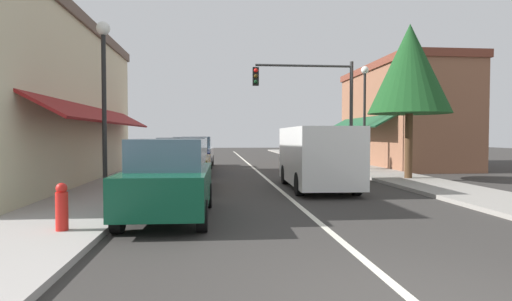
{
  "coord_description": "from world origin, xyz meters",
  "views": [
    {
      "loc": [
        -2.2,
        -4.09,
        1.85
      ],
      "look_at": [
        -0.26,
        15.45,
        1.14
      ],
      "focal_mm": 29.51,
      "sensor_mm": 36.0,
      "label": 1
    }
  ],
  "objects": [
    {
      "name": "ground_plane",
      "position": [
        0.0,
        18.0,
        0.0
      ],
      "size": [
        80.0,
        80.0,
        0.0
      ],
      "primitive_type": "plane",
      "color": "#33302D"
    },
    {
      "name": "sidewalk_left",
      "position": [
        -5.5,
        18.0,
        0.06
      ],
      "size": [
        2.6,
        56.0,
        0.12
      ],
      "primitive_type": "cube",
      "color": "#A39E99",
      "rests_on": "ground"
    },
    {
      "name": "sidewalk_right",
      "position": [
        5.5,
        18.0,
        0.06
      ],
      "size": [
        2.6,
        56.0,
        0.12
      ],
      "primitive_type": "cube",
      "color": "gray",
      "rests_on": "ground"
    },
    {
      "name": "lane_center_stripe",
      "position": [
        0.0,
        18.0,
        0.0
      ],
      "size": [
        0.14,
        52.0,
        0.01
      ],
      "primitive_type": "cube",
      "color": "silver",
      "rests_on": "ground"
    },
    {
      "name": "storefront_left_block",
      "position": [
        -9.66,
        12.0,
        3.08
      ],
      "size": [
        7.04,
        14.2,
        6.16
      ],
      "color": "beige",
      "rests_on": "ground"
    },
    {
      "name": "storefront_right_block",
      "position": [
        8.88,
        20.0,
        3.0
      ],
      "size": [
        5.49,
        10.2,
        5.98
      ],
      "color": "#8E5B42",
      "rests_on": "ground"
    },
    {
      "name": "parked_car_nearest_left",
      "position": [
        -3.2,
        5.3,
        0.88
      ],
      "size": [
        1.86,
        4.14,
        1.77
      ],
      "rotation": [
        0.0,
        0.0,
        -0.02
      ],
      "color": "#0F4C33",
      "rests_on": "ground"
    },
    {
      "name": "parked_car_second_left",
      "position": [
        -3.24,
        10.28,
        0.88
      ],
      "size": [
        1.83,
        4.12,
        1.77
      ],
      "rotation": [
        0.0,
        0.0,
        -0.01
      ],
      "color": "brown",
      "rests_on": "ground"
    },
    {
      "name": "parked_car_third_left",
      "position": [
        -3.27,
        15.69,
        0.88
      ],
      "size": [
        1.83,
        4.12,
        1.77
      ],
      "rotation": [
        0.0,
        0.0,
        0.01
      ],
      "color": "navy",
      "rests_on": "ground"
    },
    {
      "name": "parked_car_far_left",
      "position": [
        -3.18,
        20.3,
        0.88
      ],
      "size": [
        1.87,
        4.14,
        1.77
      ],
      "rotation": [
        0.0,
        0.0,
        -0.03
      ],
      "color": "silver",
      "rests_on": "ground"
    },
    {
      "name": "van_in_lane",
      "position": [
        1.31,
        10.06,
        1.15
      ],
      "size": [
        2.11,
        5.23,
        2.12
      ],
      "rotation": [
        0.0,
        0.0,
        -0.03
      ],
      "color": "silver",
      "rests_on": "ground"
    },
    {
      "name": "traffic_signal_mast_arm",
      "position": [
        3.0,
        16.88,
        3.85
      ],
      "size": [
        5.19,
        0.5,
        5.61
      ],
      "color": "#333333",
      "rests_on": "ground"
    },
    {
      "name": "street_lamp_left_near",
      "position": [
        -5.13,
        7.54,
        3.27
      ],
      "size": [
        0.36,
        0.36,
        4.87
      ],
      "color": "black",
      "rests_on": "ground"
    },
    {
      "name": "street_lamp_right_mid",
      "position": [
        4.88,
        15.23,
        3.41
      ],
      "size": [
        0.36,
        0.36,
        5.1
      ],
      "color": "black",
      "rests_on": "ground"
    },
    {
      "name": "tree_right_near",
      "position": [
        5.61,
        12.19,
        4.5
      ],
      "size": [
        3.27,
        3.27,
        6.31
      ],
      "color": "#4C331E",
      "rests_on": "ground"
    },
    {
      "name": "fire_hydrant",
      "position": [
        -4.97,
        3.81,
        0.55
      ],
      "size": [
        0.22,
        0.22,
        0.87
      ],
      "color": "red",
      "rests_on": "ground"
    }
  ]
}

